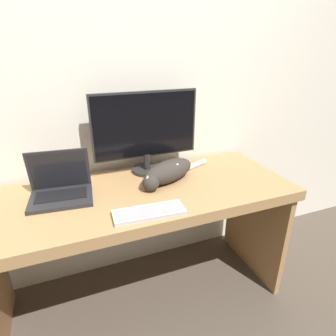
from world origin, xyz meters
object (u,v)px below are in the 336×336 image
object	(u,v)px
monitor	(146,130)
laptop	(61,189)
external_keyboard	(149,212)
cat	(168,171)

from	to	relation	value
monitor	laptop	bearing A→B (deg)	-163.44
external_keyboard	laptop	bearing A→B (deg)	143.08
laptop	cat	xyz separation A→B (m)	(0.58, -0.03, 0.01)
monitor	external_keyboard	distance (m)	0.55
external_keyboard	cat	distance (m)	0.36
laptop	cat	world-z (taller)	laptop
external_keyboard	monitor	bearing A→B (deg)	77.34
monitor	external_keyboard	bearing A→B (deg)	-106.33
laptop	cat	bearing A→B (deg)	2.64
laptop	cat	size ratio (longest dim) A/B	0.63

